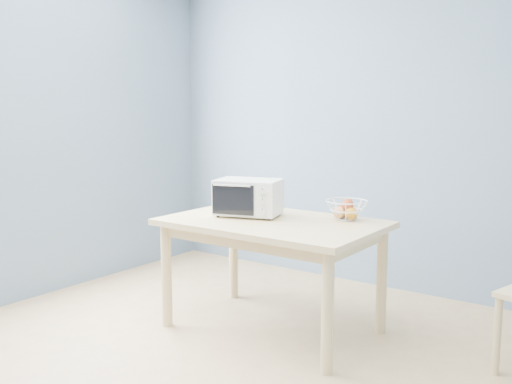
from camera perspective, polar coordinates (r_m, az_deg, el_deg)
The scene contains 4 objects.
room at distance 2.92m, azimuth -7.02°, elevation 4.76°, with size 4.01×4.51×2.61m.
dining_table at distance 3.79m, azimuth 1.67°, elevation -4.35°, with size 1.40×0.90×0.75m.
toaster_oven at distance 3.90m, azimuth -1.01°, elevation -0.47°, with size 0.50×0.42×0.25m.
fruit_basket at distance 3.82m, azimuth 9.02°, elevation -1.74°, with size 0.37×0.37×0.14m.
Camera 1 is at (1.98, -2.14, 1.47)m, focal length 40.00 mm.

